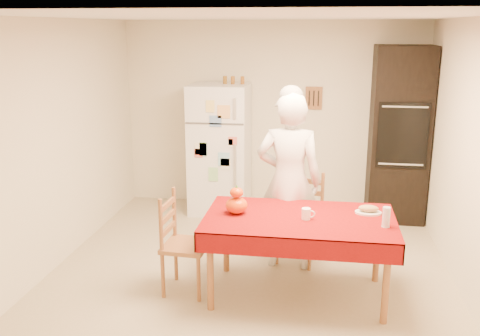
% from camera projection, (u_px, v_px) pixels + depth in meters
% --- Properties ---
extents(floor, '(4.50, 4.50, 0.00)m').
position_uv_depth(floor, '(249.00, 274.00, 5.38)').
color(floor, tan).
rests_on(floor, ground).
extents(room_shell, '(4.02, 4.52, 2.51)m').
position_uv_depth(room_shell, '(250.00, 114.00, 4.97)').
color(room_shell, beige).
rests_on(room_shell, ground).
extents(refrigerator, '(0.75, 0.74, 1.70)m').
position_uv_depth(refrigerator, '(220.00, 149.00, 7.05)').
color(refrigerator, white).
rests_on(refrigerator, floor).
extents(oven_cabinet, '(0.70, 0.62, 2.20)m').
position_uv_depth(oven_cabinet, '(399.00, 135.00, 6.70)').
color(oven_cabinet, black).
rests_on(oven_cabinet, floor).
extents(dining_table, '(1.70, 1.00, 0.76)m').
position_uv_depth(dining_table, '(299.00, 224.00, 4.80)').
color(dining_table, brown).
rests_on(dining_table, floor).
extents(chair_far, '(0.52, 0.51, 0.95)m').
position_uv_depth(chair_far, '(302.00, 214.00, 5.62)').
color(chair_far, brown).
rests_on(chair_far, floor).
extents(chair_left, '(0.43, 0.45, 0.95)m').
position_uv_depth(chair_left, '(179.00, 239.00, 4.94)').
color(chair_left, brown).
rests_on(chair_left, floor).
extents(seated_woman, '(0.67, 0.45, 1.81)m').
position_uv_depth(seated_woman, '(289.00, 182.00, 5.36)').
color(seated_woman, silver).
rests_on(seated_woman, floor).
extents(coffee_mug, '(0.08, 0.08, 0.10)m').
position_uv_depth(coffee_mug, '(306.00, 214.00, 4.72)').
color(coffee_mug, white).
rests_on(coffee_mug, dining_table).
extents(pumpkin_lower, '(0.20, 0.20, 0.15)m').
position_uv_depth(pumpkin_lower, '(237.00, 205.00, 4.86)').
color(pumpkin_lower, '#D05804').
rests_on(pumpkin_lower, dining_table).
extents(pumpkin_upper, '(0.12, 0.12, 0.09)m').
position_uv_depth(pumpkin_upper, '(237.00, 192.00, 4.83)').
color(pumpkin_upper, '#C83D04').
rests_on(pumpkin_upper, pumpkin_lower).
extents(wine_glass, '(0.07, 0.07, 0.18)m').
position_uv_depth(wine_glass, '(386.00, 217.00, 4.53)').
color(wine_glass, silver).
rests_on(wine_glass, dining_table).
extents(bread_plate, '(0.24, 0.24, 0.02)m').
position_uv_depth(bread_plate, '(368.00, 213.00, 4.87)').
color(bread_plate, silver).
rests_on(bread_plate, dining_table).
extents(bread_loaf, '(0.18, 0.10, 0.06)m').
position_uv_depth(bread_loaf, '(368.00, 208.00, 4.86)').
color(bread_loaf, '#AC7E55').
rests_on(bread_loaf, bread_plate).
extents(spice_jar_left, '(0.05, 0.05, 0.10)m').
position_uv_depth(spice_jar_left, '(225.00, 80.00, 6.86)').
color(spice_jar_left, brown).
rests_on(spice_jar_left, refrigerator).
extents(spice_jar_mid, '(0.05, 0.05, 0.10)m').
position_uv_depth(spice_jar_mid, '(233.00, 80.00, 6.85)').
color(spice_jar_mid, '#92561A').
rests_on(spice_jar_mid, refrigerator).
extents(spice_jar_right, '(0.05, 0.05, 0.10)m').
position_uv_depth(spice_jar_right, '(243.00, 80.00, 6.83)').
color(spice_jar_right, brown).
rests_on(spice_jar_right, refrigerator).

